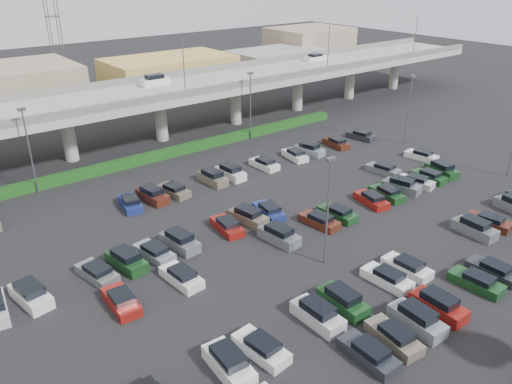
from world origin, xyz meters
The scene contains 7 objects.
ground centered at (0.00, 0.00, 0.00)m, with size 280.00×280.00×0.00m, color black.
overpass centered at (-0.21, 32.03, 6.97)m, with size 150.00×13.00×15.80m.
hedge centered at (0.00, 25.00, 0.55)m, with size 66.00×1.60×1.10m, color #134113.
parked_cars centered at (-0.52, -3.80, 0.63)m, with size 63.17×41.66×1.67m.
light_poles centered at (-4.13, 2.00, 6.24)m, with size 66.90×48.38×10.30m.
distant_buildings centered at (12.38, 61.81, 3.74)m, with size 138.00×24.00×9.00m.
comm_tower centered at (4.00, 74.00, 15.61)m, with size 2.40×2.40×30.00m.
Camera 1 is at (-28.67, -34.63, 25.09)m, focal length 35.00 mm.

